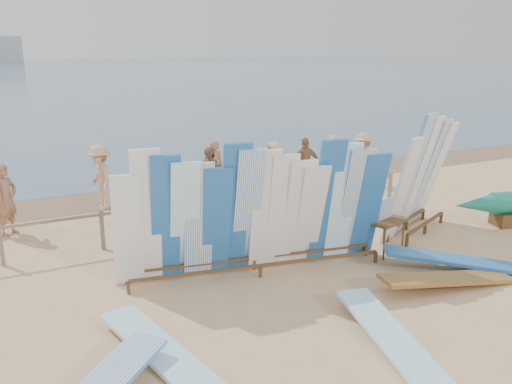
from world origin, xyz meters
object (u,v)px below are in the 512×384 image
beachgoer_9 (363,159)px  beachgoer_10 (305,163)px  flat_board_a (160,357)px  beachgoer_extra_0 (333,159)px  flat_board_b (389,343)px  beachgoer_1 (6,200)px  beachgoer_7 (214,167)px  beachgoer_6 (275,175)px  flat_board_c (447,287)px  beachgoer_3 (100,177)px  beach_chair_left (234,211)px  stroller (277,197)px  beachgoer_4 (210,180)px  beachgoer_8 (280,182)px  beach_chair_right (258,203)px  vendor_table (384,235)px  main_surfboard_rack (257,215)px  side_surfboard_rack (419,179)px  flat_board_d (452,269)px

beachgoer_9 → beachgoer_10: beachgoer_9 is taller
flat_board_a → beachgoer_extra_0: bearing=29.5°
flat_board_b → beachgoer_1: (-4.70, 7.90, 0.86)m
beachgoer_extra_0 → beachgoer_7: (-3.94, 0.61, 0.02)m
beachgoer_6 → beachgoer_1: size_ratio=1.09×
flat_board_c → beachgoer_7: bearing=16.9°
beachgoer_3 → beachgoer_7: 3.44m
beach_chair_left → beachgoer_6: bearing=5.2°
flat_board_c → beachgoer_9: beachgoer_9 is taller
beachgoer_extra_0 → beachgoer_6: bearing=84.4°
stroller → beachgoer_4: 1.85m
stroller → beachgoer_extra_0: beachgoer_extra_0 is taller
stroller → beachgoer_8: bearing=25.5°
flat_board_c → flat_board_a: size_ratio=1.00×
beachgoer_4 → flat_board_a: bearing=-59.4°
flat_board_b → beachgoer_7: bearing=95.2°
beachgoer_1 → beachgoer_9: bearing=-48.5°
beach_chair_right → beachgoer_8: (0.67, 0.02, 0.50)m
flat_board_c → beachgoer_9: 7.74m
flat_board_b → beachgoer_8: bearing=85.8°
flat_board_c → beachgoer_3: 9.28m
vendor_table → stroller: size_ratio=1.20×
main_surfboard_rack → beachgoer_1: size_ratio=3.12×
beach_chair_right → flat_board_b: bearing=-112.5°
beach_chair_left → beachgoer_4: (-0.22, 1.01, 0.63)m
beach_chair_left → beachgoer_1: 5.38m
beachgoer_10 → beachgoer_1: (-8.52, -0.53, 0.05)m
flat_board_a → beachgoer_7: bearing=49.3°
flat_board_b → stroller: stroller is taller
flat_board_b → beachgoer_9: (5.67, 7.94, 0.85)m
beachgoer_extra_0 → beachgoer_7: size_ratio=0.98×
beachgoer_6 → beachgoer_7: bearing=-153.0°
beachgoer_1 → beachgoer_8: bearing=-57.8°
beachgoer_10 → beachgoer_3: 6.16m
side_surfboard_rack → beach_chair_left: (-3.50, 2.77, -1.05)m
side_surfboard_rack → flat_board_c: bearing=-147.2°
beachgoer_9 → beachgoer_extra_0: size_ratio=1.10×
flat_board_d → beachgoer_8: bearing=42.1°
side_surfboard_rack → flat_board_b: side_surfboard_rack is taller
main_surfboard_rack → beachgoer_10: (4.38, 5.21, -0.39)m
flat_board_d → flat_board_a: 6.15m
beachgoer_8 → beachgoer_extra_0: (3.06, 1.88, 0.01)m
side_surfboard_rack → beachgoer_10: (-0.12, 4.76, -0.51)m
beach_chair_left → beachgoer_6: (1.48, 0.49, 0.67)m
flat_board_a → beachgoer_3: (0.84, 7.87, 0.88)m
main_surfboard_rack → beach_chair_left: 3.49m
flat_board_b → beachgoer_4: bearing=100.4°
main_surfboard_rack → vendor_table: main_surfboard_rack is taller
vendor_table → beachgoer_4: 5.00m
flat_board_c → beachgoer_6: bearing=12.4°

